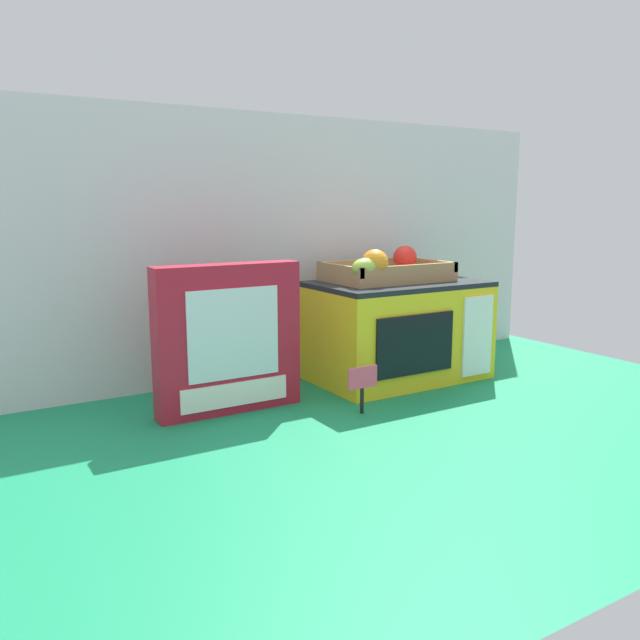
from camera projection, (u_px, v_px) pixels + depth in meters
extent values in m
plane|color=#147A4C|center=(332.00, 390.00, 1.51)|extent=(1.70, 1.70, 0.00)
cube|color=silver|center=(287.00, 247.00, 1.63)|extent=(1.61, 0.03, 0.65)
cube|color=yellow|center=(396.00, 332.00, 1.60)|extent=(0.42, 0.26, 0.23)
cube|color=black|center=(397.00, 284.00, 1.58)|extent=(0.42, 0.26, 0.01)
cube|color=black|center=(415.00, 345.00, 1.46)|extent=(0.22, 0.01, 0.14)
cube|color=white|center=(477.00, 336.00, 1.56)|extent=(0.09, 0.01, 0.19)
cube|color=#A37F51|center=(387.00, 276.00, 1.59)|extent=(0.29, 0.19, 0.02)
cube|color=#A37F51|center=(410.00, 270.00, 1.51)|extent=(0.29, 0.01, 0.02)
cube|color=#A37F51|center=(366.00, 264.00, 1.66)|extent=(0.29, 0.01, 0.02)
cube|color=#A37F51|center=(339.00, 270.00, 1.51)|extent=(0.01, 0.19, 0.02)
cube|color=#A37F51|center=(430.00, 264.00, 1.66)|extent=(0.01, 0.19, 0.02)
ellipsoid|color=#9EC647|center=(365.00, 268.00, 1.46)|extent=(0.07, 0.05, 0.04)
sphere|color=orange|center=(375.00, 263.00, 1.48)|extent=(0.06, 0.06, 0.06)
sphere|color=red|center=(405.00, 258.00, 1.64)|extent=(0.06, 0.06, 0.06)
cube|color=#B2192D|center=(228.00, 339.00, 1.33)|extent=(0.31, 0.05, 0.31)
cube|color=silver|center=(234.00, 334.00, 1.30)|extent=(0.20, 0.00, 0.19)
cube|color=white|center=(235.00, 394.00, 1.33)|extent=(0.24, 0.00, 0.05)
cylinder|color=black|center=(362.00, 400.00, 1.34)|extent=(0.01, 0.01, 0.06)
cube|color=#F44C6B|center=(363.00, 377.00, 1.33)|extent=(0.07, 0.00, 0.05)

